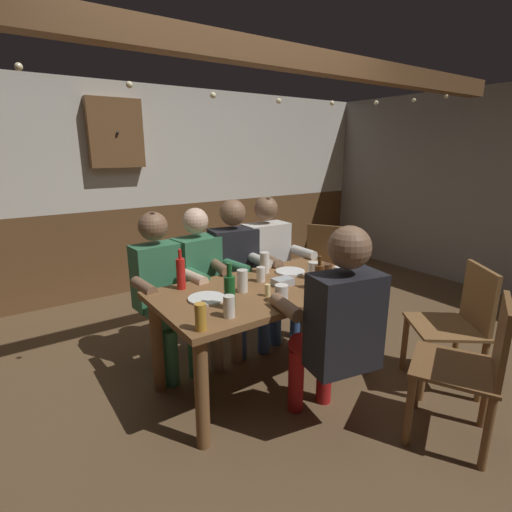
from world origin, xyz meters
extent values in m
plane|color=brown|center=(0.00, 0.00, 0.00)|extent=(7.87, 7.87, 0.00)
cube|color=silver|center=(0.00, 2.56, 1.65)|extent=(6.55, 0.12, 1.34)
cube|color=brown|center=(0.00, 2.56, 0.49)|extent=(6.55, 0.12, 0.98)
cube|color=brown|center=(0.00, 0.38, 2.24)|extent=(5.90, 0.14, 0.16)
cube|color=brown|center=(0.00, 0.10, 0.70)|extent=(1.52, 0.82, 0.04)
cylinder|color=brown|center=(-0.68, -0.23, 0.34)|extent=(0.08, 0.08, 0.68)
cylinder|color=brown|center=(0.68, -0.23, 0.34)|extent=(0.08, 0.08, 0.68)
cylinder|color=brown|center=(-0.68, 0.43, 0.34)|extent=(0.08, 0.08, 0.68)
cylinder|color=brown|center=(0.68, 0.43, 0.34)|extent=(0.08, 0.08, 0.68)
cube|color=#33724C|center=(-0.51, 0.81, 0.71)|extent=(0.36, 0.22, 0.49)
sphere|color=brown|center=(-0.51, 0.81, 1.09)|extent=(0.21, 0.21, 0.21)
cylinder|color=#33724C|center=(-0.41, 0.66, 0.48)|extent=(0.16, 0.42, 0.13)
cylinder|color=#33724C|center=(-0.60, 0.65, 0.48)|extent=(0.16, 0.42, 0.13)
cylinder|color=#33724C|center=(-0.39, 0.46, 0.21)|extent=(0.10, 0.10, 0.42)
cylinder|color=#33724C|center=(-0.58, 0.44, 0.21)|extent=(0.10, 0.10, 0.42)
cylinder|color=#33724C|center=(-0.30, 0.59, 0.73)|extent=(0.10, 0.28, 0.08)
cylinder|color=brown|center=(-0.70, 0.56, 0.73)|extent=(0.10, 0.28, 0.08)
cube|color=#33724C|center=(-0.17, 0.81, 0.71)|extent=(0.37, 0.27, 0.50)
sphere|color=beige|center=(-0.17, 0.81, 1.09)|extent=(0.20, 0.20, 0.20)
cylinder|color=#997F60|center=(-0.06, 0.67, 0.48)|extent=(0.18, 0.44, 0.13)
cylinder|color=#997F60|center=(-0.25, 0.65, 0.48)|extent=(0.18, 0.44, 0.13)
cylinder|color=#997F60|center=(-0.03, 0.46, 0.21)|extent=(0.10, 0.10, 0.42)
cylinder|color=#997F60|center=(-0.22, 0.44, 0.21)|extent=(0.10, 0.10, 0.42)
cylinder|color=#33724C|center=(0.06, 0.58, 0.73)|extent=(0.11, 0.29, 0.08)
cylinder|color=beige|center=(-0.34, 0.54, 0.73)|extent=(0.11, 0.29, 0.08)
cube|color=black|center=(0.17, 0.81, 0.72)|extent=(0.41, 0.28, 0.53)
sphere|color=brown|center=(0.17, 0.81, 1.13)|extent=(0.22, 0.22, 0.22)
cylinder|color=#2D4C84|center=(0.25, 0.65, 0.48)|extent=(0.19, 0.43, 0.13)
cylinder|color=#2D4C84|center=(0.05, 0.68, 0.48)|extent=(0.19, 0.43, 0.13)
cylinder|color=#2D4C84|center=(0.22, 0.44, 0.21)|extent=(0.10, 0.10, 0.42)
cylinder|color=#2D4C84|center=(0.01, 0.47, 0.21)|extent=(0.10, 0.10, 0.42)
cylinder|color=brown|center=(0.35, 0.53, 0.75)|extent=(0.12, 0.29, 0.08)
cylinder|color=brown|center=(-0.09, 0.59, 0.75)|extent=(0.12, 0.29, 0.08)
cube|color=silver|center=(0.51, 0.81, 0.73)|extent=(0.41, 0.23, 0.54)
sphere|color=brown|center=(0.51, 0.81, 1.13)|extent=(0.21, 0.21, 0.21)
cylinder|color=#2D4C84|center=(0.62, 0.68, 0.48)|extent=(0.14, 0.37, 0.13)
cylinder|color=#2D4C84|center=(0.40, 0.69, 0.48)|extent=(0.14, 0.37, 0.13)
cylinder|color=#2D4C84|center=(0.62, 0.50, 0.21)|extent=(0.10, 0.10, 0.42)
cylinder|color=#2D4C84|center=(0.39, 0.50, 0.21)|extent=(0.10, 0.10, 0.42)
cylinder|color=silver|center=(0.74, 0.56, 0.76)|extent=(0.09, 0.28, 0.08)
cylinder|color=silver|center=(0.27, 0.57, 0.76)|extent=(0.09, 0.28, 0.08)
cube|color=black|center=(0.00, -0.61, 0.73)|extent=(0.42, 0.29, 0.54)
sphere|color=brown|center=(0.00, -0.61, 1.15)|extent=(0.23, 0.23, 0.23)
cylinder|color=#AD1919|center=(-0.08, -0.46, 0.48)|extent=(0.20, 0.39, 0.13)
cylinder|color=#AD1919|center=(0.13, -0.50, 0.48)|extent=(0.20, 0.39, 0.13)
cylinder|color=#AD1919|center=(-0.04, -0.28, 0.21)|extent=(0.10, 0.10, 0.42)
cylinder|color=#AD1919|center=(0.17, -0.32, 0.21)|extent=(0.10, 0.10, 0.42)
cylinder|color=brown|center=(-0.17, -0.32, 0.76)|extent=(0.13, 0.29, 0.08)
cylinder|color=brown|center=(0.27, -0.40, 0.76)|extent=(0.13, 0.29, 0.08)
cube|color=brown|center=(0.98, -0.64, 0.45)|extent=(0.62, 0.62, 0.02)
cube|color=brown|center=(1.14, -0.77, 0.67)|extent=(0.26, 0.33, 0.42)
cylinder|color=brown|center=(0.71, -0.68, 0.22)|extent=(0.04, 0.04, 0.44)
cylinder|color=brown|center=(0.94, -0.38, 0.22)|extent=(0.04, 0.04, 0.44)
cylinder|color=brown|center=(1.02, -0.91, 0.22)|extent=(0.04, 0.04, 0.44)
cylinder|color=brown|center=(1.25, -0.61, 0.22)|extent=(0.04, 0.04, 0.44)
cube|color=brown|center=(0.53, -0.96, 0.45)|extent=(0.59, 0.59, 0.02)
cube|color=brown|center=(0.62, -1.14, 0.67)|extent=(0.37, 0.20, 0.42)
cylinder|color=brown|center=(0.27, -0.88, 0.22)|extent=(0.04, 0.04, 0.44)
cylinder|color=brown|center=(0.61, -0.71, 0.22)|extent=(0.04, 0.04, 0.44)
cylinder|color=brown|center=(0.44, -1.22, 0.22)|extent=(0.04, 0.04, 0.44)
cylinder|color=brown|center=(0.78, -1.05, 0.22)|extent=(0.04, 0.04, 0.44)
cube|color=brown|center=(1.15, 0.77, 0.45)|extent=(0.60, 0.60, 0.02)
cube|color=brown|center=(1.33, 0.88, 0.67)|extent=(0.22, 0.36, 0.42)
cylinder|color=brown|center=(1.09, 0.52, 0.22)|extent=(0.04, 0.04, 0.44)
cylinder|color=brown|center=(0.90, 0.84, 0.22)|extent=(0.04, 0.04, 0.44)
cylinder|color=brown|center=(1.41, 0.71, 0.22)|extent=(0.04, 0.04, 0.44)
cylinder|color=brown|center=(1.22, 1.03, 0.22)|extent=(0.04, 0.04, 0.44)
cylinder|color=#F9E08C|center=(-0.10, -0.04, 0.76)|extent=(0.04, 0.04, 0.08)
cube|color=#B2B7BC|center=(0.11, 0.07, 0.75)|extent=(0.14, 0.10, 0.05)
cylinder|color=white|center=(0.34, 0.26, 0.73)|extent=(0.22, 0.22, 0.01)
cylinder|color=white|center=(-0.45, 0.13, 0.73)|extent=(0.23, 0.23, 0.01)
cylinder|color=red|center=(-0.49, 0.40, 0.83)|extent=(0.06, 0.06, 0.21)
cylinder|color=red|center=(-0.49, 0.40, 0.96)|extent=(0.02, 0.02, 0.06)
cylinder|color=#593314|center=(0.26, -0.13, 0.81)|extent=(0.07, 0.07, 0.17)
cylinder|color=#593314|center=(0.26, -0.13, 0.92)|extent=(0.02, 0.02, 0.06)
cylinder|color=#195923|center=(-0.40, -0.07, 0.82)|extent=(0.07, 0.07, 0.20)
cylinder|color=#195923|center=(-0.40, -0.07, 0.96)|extent=(0.03, 0.03, 0.08)
cylinder|color=white|center=(0.46, -0.12, 0.78)|extent=(0.06, 0.06, 0.12)
cylinder|color=gold|center=(-0.67, -0.23, 0.80)|extent=(0.06, 0.06, 0.15)
cylinder|color=white|center=(0.38, 0.05, 0.78)|extent=(0.08, 0.08, 0.12)
cylinder|color=white|center=(-0.47, -0.18, 0.78)|extent=(0.07, 0.07, 0.13)
cylinder|color=white|center=(0.18, 0.37, 0.80)|extent=(0.07, 0.07, 0.16)
cylinder|color=white|center=(0.03, 0.21, 0.78)|extent=(0.06, 0.06, 0.11)
cylinder|color=white|center=(-0.09, -0.17, 0.78)|extent=(0.08, 0.08, 0.11)
cylinder|color=white|center=(-0.19, 0.12, 0.80)|extent=(0.07, 0.07, 0.15)
cylinder|color=#4C2D19|center=(0.48, 0.01, 0.77)|extent=(0.07, 0.07, 0.11)
cube|color=brown|center=(-0.26, 2.43, 1.79)|extent=(0.56, 0.12, 0.70)
sphere|color=black|center=(-0.26, 2.36, 1.79)|extent=(0.03, 0.03, 0.03)
sphere|color=#F9EAB2|center=(-1.27, 0.33, 2.00)|extent=(0.04, 0.04, 0.04)
sphere|color=#F9EAB2|center=(-0.76, 0.33, 1.97)|extent=(0.04, 0.04, 0.04)
sphere|color=#F9EAB2|center=(-0.25, 0.33, 1.95)|extent=(0.04, 0.04, 0.04)
sphere|color=#F9EAB2|center=(0.25, 0.33, 1.95)|extent=(0.04, 0.04, 0.04)
sphere|color=#F9EAB2|center=(0.76, 0.33, 1.97)|extent=(0.04, 0.04, 0.04)
sphere|color=#F9EAB2|center=(1.27, 0.33, 2.00)|extent=(0.04, 0.04, 0.04)
sphere|color=#F9EAB2|center=(1.78, 0.33, 2.05)|extent=(0.04, 0.04, 0.04)
sphere|color=#F9EAB2|center=(2.29, 0.33, 2.12)|extent=(0.04, 0.04, 0.04)
camera|label=1|loc=(-1.50, -1.92, 1.63)|focal=27.39mm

